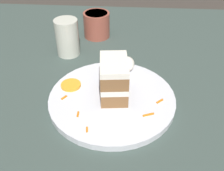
# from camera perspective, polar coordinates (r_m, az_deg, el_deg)

# --- Properties ---
(ground_plane) EXTENTS (6.00, 6.00, 0.00)m
(ground_plane) POSITION_cam_1_polar(r_m,az_deg,el_deg) (0.67, -4.43, -4.73)
(ground_plane) COLOR #38332D
(ground_plane) RESTS_ON ground
(dining_table) EXTENTS (1.21, 0.98, 0.03)m
(dining_table) POSITION_cam_1_polar(r_m,az_deg,el_deg) (0.66, -4.49, -3.78)
(dining_table) COLOR #384742
(dining_table) RESTS_ON ground
(plate) EXTENTS (0.30, 0.30, 0.02)m
(plate) POSITION_cam_1_polar(r_m,az_deg,el_deg) (0.64, 0.00, -2.92)
(plate) COLOR silver
(plate) RESTS_ON dining_table
(cake_slice) EXTENTS (0.10, 0.07, 0.09)m
(cake_slice) POSITION_cam_1_polar(r_m,az_deg,el_deg) (0.61, 0.44, 1.70)
(cake_slice) COLOR brown
(cake_slice) RESTS_ON plate
(cream_dollop) EXTENTS (0.04, 0.04, 0.04)m
(cream_dollop) POSITION_cam_1_polar(r_m,az_deg,el_deg) (0.71, 3.30, 4.70)
(cream_dollop) COLOR white
(cream_dollop) RESTS_ON plate
(orange_garnish) EXTENTS (0.05, 0.05, 0.01)m
(orange_garnish) POSITION_cam_1_polar(r_m,az_deg,el_deg) (0.67, -8.95, 0.11)
(orange_garnish) COLOR orange
(orange_garnish) RESTS_ON plate
(carrot_shreds_scatter) EXTENTS (0.20, 0.24, 0.00)m
(carrot_shreds_scatter) POSITION_cam_1_polar(r_m,az_deg,el_deg) (0.61, 0.41, -4.33)
(carrot_shreds_scatter) COLOR orange
(carrot_shreds_scatter) RESTS_ON plate
(drinking_glass) EXTENTS (0.07, 0.07, 0.11)m
(drinking_glass) POSITION_cam_1_polar(r_m,az_deg,el_deg) (0.81, -9.66, 9.80)
(drinking_glass) COLOR beige
(drinking_glass) RESTS_ON dining_table
(coffee_mug) EXTENTS (0.09, 0.09, 0.08)m
(coffee_mug) POSITION_cam_1_polar(r_m,az_deg,el_deg) (0.91, -3.37, 13.26)
(coffee_mug) COLOR #994C3D
(coffee_mug) RESTS_ON dining_table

